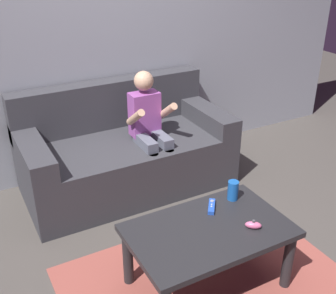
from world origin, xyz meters
name	(u,v)px	position (x,y,z in m)	size (l,w,h in m)	color
ground_plane	(208,267)	(0.00, 0.00, 0.00)	(9.80, 9.80, 0.00)	#4C4742
wall_back	(105,21)	(0.00, 1.57, 1.25)	(4.90, 0.05, 2.50)	#999EA8
couch	(125,152)	(-0.05, 1.17, 0.29)	(1.62, 0.80, 0.81)	#38383D
person_seated_on_couch	(150,127)	(0.10, 0.99, 0.55)	(0.32, 0.39, 0.96)	slate
coffee_table	(209,238)	(-0.08, -0.10, 0.34)	(0.89, 0.56, 0.40)	#232326
area_rug	(206,283)	(-0.08, -0.10, 0.00)	(1.62, 1.13, 0.01)	#9E4C42
game_remote_blue_near_edge	(212,206)	(0.04, 0.05, 0.42)	(0.11, 0.13, 0.03)	blue
nunchuk_pink	(253,225)	(0.13, -0.22, 0.42)	(0.10, 0.09, 0.05)	pink
soda_can	(233,190)	(0.20, 0.07, 0.46)	(0.07, 0.07, 0.12)	#1959B2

